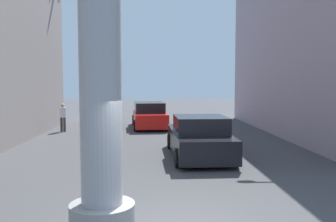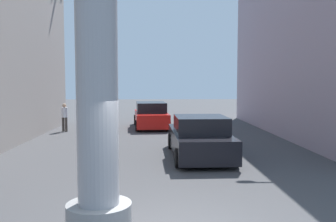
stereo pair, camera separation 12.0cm
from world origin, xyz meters
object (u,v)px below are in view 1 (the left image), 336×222
palm_tree_far_left (52,41)px  pedestrian_far_left (63,115)px  car_far (149,116)px  palm_tree_mid_right (290,37)px  street_lamp (310,51)px  car_lead (199,138)px

palm_tree_far_left → pedestrian_far_left: (1.28, -3.06, -4.47)m
car_far → palm_tree_far_left: (-6.15, 1.42, 4.66)m
car_far → palm_tree_mid_right: bearing=-22.6°
car_far → street_lamp: bearing=-49.3°
car_far → pedestrian_far_left: 5.13m
street_lamp → car_far: size_ratio=1.37×
street_lamp → car_lead: (-4.73, -1.39, -3.36)m
car_far → palm_tree_far_left: size_ratio=0.53×
palm_tree_mid_right → pedestrian_far_left: 13.13m
street_lamp → palm_tree_far_left: palm_tree_far_left is taller
palm_tree_mid_right → pedestrian_far_left: palm_tree_mid_right is taller
car_lead → palm_tree_mid_right: (5.58, 5.96, 4.48)m
palm_tree_mid_right → pedestrian_far_left: size_ratio=5.70×
palm_tree_far_left → street_lamp: bearing=-35.5°
street_lamp → car_lead: size_ratio=1.30×
pedestrian_far_left → car_far: bearing=18.6°
car_far → pedestrian_far_left: (-4.86, -1.64, 0.19)m
street_lamp → pedestrian_far_left: 13.35m
palm_tree_mid_right → palm_tree_far_left: bearing=161.6°
car_far → palm_tree_mid_right: (7.47, -3.10, 4.45)m
car_lead → palm_tree_mid_right: 9.31m
street_lamp → pedestrian_far_left: bearing=152.2°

